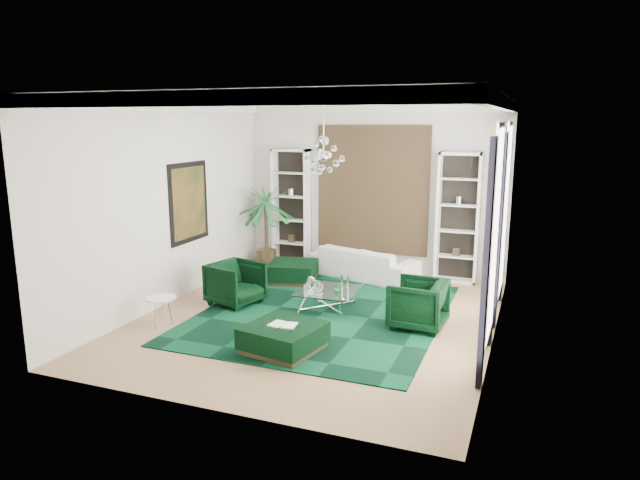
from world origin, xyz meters
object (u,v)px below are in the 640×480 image
at_px(ottoman_side, 293,272).
at_px(palm, 266,214).
at_px(armchair_right, 418,304).
at_px(ottoman_front, 284,338).
at_px(coffee_table, 328,299).
at_px(sofa, 364,263).
at_px(armchair_left, 236,283).
at_px(side_table, 162,312).

xyz_separation_m(ottoman_side, palm, (-1.10, 0.95, 1.07)).
height_order(ottoman_side, palm, palm).
xyz_separation_m(armchair_right, ottoman_front, (-1.70, -1.75, -0.21)).
bearing_deg(coffee_table, sofa, 90.00).
bearing_deg(ottoman_side, palm, 139.18).
distance_m(sofa, ottoman_front, 4.40).
bearing_deg(ottoman_side, armchair_left, -102.53).
relative_size(sofa, palm, 0.93).
distance_m(side_table, palm, 4.38).
bearing_deg(palm, coffee_table, -44.41).
relative_size(armchair_left, palm, 0.35).
bearing_deg(ottoman_front, palm, 119.05).
height_order(coffee_table, ottoman_front, ottoman_front).
bearing_deg(palm, ottoman_side, -40.82).
distance_m(sofa, side_table, 4.77).
bearing_deg(armchair_right, side_table, -66.51).
distance_m(ottoman_front, palm, 5.26).
bearing_deg(coffee_table, side_table, -141.79).
relative_size(sofa, coffee_table, 2.21).
distance_m(armchair_right, ottoman_front, 2.45).
bearing_deg(sofa, palm, 12.96).
xyz_separation_m(ottoman_front, side_table, (-2.40, 0.25, 0.04)).
bearing_deg(side_table, sofa, 60.48).
height_order(armchair_left, ottoman_side, armchair_left).
xyz_separation_m(sofa, coffee_table, (0.00, -2.30, -0.16)).
relative_size(armchair_right, palm, 0.35).
distance_m(coffee_table, side_table, 2.99).
xyz_separation_m(coffee_table, side_table, (-2.35, -1.85, 0.06)).
distance_m(sofa, armchair_right, 3.18).
relative_size(ottoman_side, side_table, 1.89).
bearing_deg(palm, side_table, -88.65).
distance_m(sofa, ottoman_side, 1.60).
bearing_deg(armchair_right, ottoman_front, -40.78).
bearing_deg(armchair_left, palm, 29.21).
xyz_separation_m(armchair_right, ottoman_side, (-3.10, 1.80, -0.20)).
xyz_separation_m(armchair_left, ottoman_side, (0.40, 1.80, -0.19)).
bearing_deg(side_table, ottoman_front, -5.95).
xyz_separation_m(ottoman_front, palm, (-2.50, 4.50, 1.08)).
bearing_deg(armchair_right, armchair_left, -86.61).
relative_size(armchair_left, ottoman_side, 0.92).
relative_size(coffee_table, ottoman_front, 1.03).
height_order(armchair_right, ottoman_front, armchair_right).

